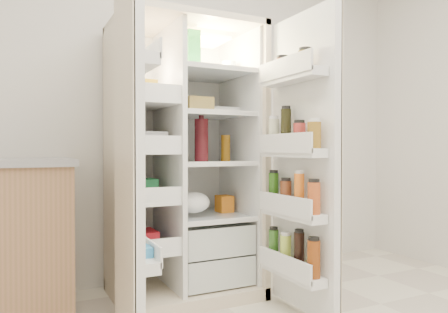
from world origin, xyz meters
name	(u,v)px	position (x,y,z in m)	size (l,w,h in m)	color
wall_back	(184,100)	(0.00, 2.00, 1.35)	(4.00, 0.02, 2.70)	silver
refrigerator	(183,183)	(-0.14, 1.65, 0.74)	(0.92, 0.70, 1.80)	beige
freezer_door	(130,165)	(-0.65, 1.05, 0.89)	(0.15, 0.40, 1.72)	white
fridge_door	(302,166)	(0.33, 0.96, 0.87)	(0.17, 0.58, 1.72)	white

